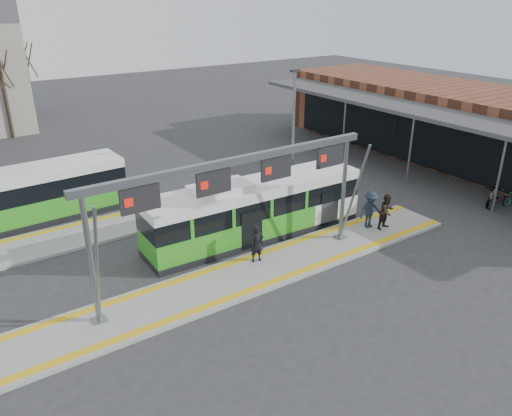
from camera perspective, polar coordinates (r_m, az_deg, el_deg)
The scene contains 17 objects.
ground at distance 21.75m, azimuth -0.60°, elevation -7.70°, with size 120.00×120.00×0.00m, color #2D2D30.
platform_main at distance 21.71m, azimuth -0.60°, elevation -7.53°, with size 22.00×3.00×0.15m, color gray.
platform_second at distance 26.78m, azimuth -17.49°, elevation -2.40°, with size 20.00×3.00×0.15m, color gray.
tactile_main at distance 21.67m, azimuth -0.60°, elevation -7.34°, with size 22.00×2.65×0.02m.
tactile_second at distance 27.76m, azimuth -18.25°, elevation -1.37°, with size 20.00×0.35×0.02m.
gantry at distance 19.90m, azimuth -1.89°, elevation 2.99°, with size 13.00×1.68×5.20m.
station_building at distance 38.60m, azimuth 24.01°, elevation 8.35°, with size 11.50×32.00×5.00m.
hero_bus at distance 24.47m, azimuth -0.16°, elevation -0.24°, with size 11.38×2.77×3.11m.
bg_bus_green at distance 28.56m, azimuth -26.18°, elevation 0.81°, with size 11.65×2.95×2.89m.
passenger_a at distance 22.15m, azimuth 0.11°, elevation -4.09°, with size 0.63×0.41×1.72m, color black.
passenger_b at distance 26.05m, azimuth 14.73°, elevation -0.38°, with size 0.90×0.70×1.84m, color black.
passenger_c at distance 25.92m, azimuth 12.93°, elevation -0.19°, with size 1.26×0.72×1.95m, color #1B2531.
bicycle_c at distance 31.37m, azimuth 26.04°, elevation 0.84°, with size 0.62×1.79×0.94m, color gray.
bicycle_d at distance 31.44m, azimuth 25.37°, elevation 1.14°, with size 0.50×1.77×1.06m, color gray.
tree_left at distance 46.11m, azimuth -27.22°, elevation 13.85°, with size 1.40×1.40×7.34m.
tree_mid at distance 50.49m, azimuth -24.84°, elevation 14.99°, with size 1.40×1.40×7.46m.
lamp_east at distance 27.55m, azimuth 4.26°, elevation 8.17°, with size 0.50×0.25×7.58m.
Camera 1 is at (-10.32, -15.51, 11.22)m, focal length 35.00 mm.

